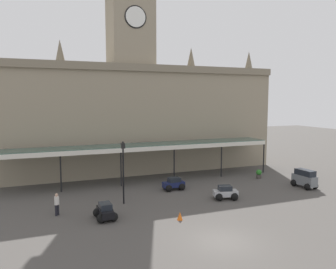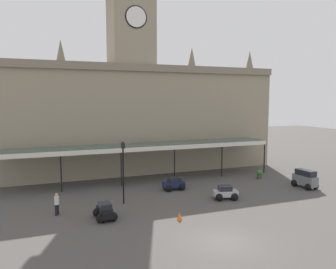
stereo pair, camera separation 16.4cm
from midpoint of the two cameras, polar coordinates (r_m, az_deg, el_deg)
The scene contains 11 objects.
ground_plane at distance 21.03m, azimuth 9.68°, elevation -17.93°, with size 140.00×140.00×0.00m, color #4B4743.
station_building at distance 39.32m, azimuth -6.23°, elevation 3.95°, with size 34.81×6.42×21.61m.
entrance_canopy at distance 34.40m, azimuth -3.89°, elevation -1.97°, with size 28.47×3.26×3.87m.
car_silver_sedan at distance 29.03m, azimuth 10.12°, elevation -10.07°, with size 2.21×1.84×1.19m.
car_black_sedan at distance 24.54m, azimuth -10.73°, elevation -13.12°, with size 1.57×2.08×1.19m.
car_grey_van at distance 34.80m, azimuth 22.85°, elevation -7.23°, with size 1.71×2.46×1.77m.
car_navy_sedan at distance 31.47m, azimuth 1.16°, elevation -8.70°, with size 2.07×1.55×1.19m.
pedestrian_crossing_forecourt at distance 26.03m, azimuth -18.62°, elevation -11.27°, with size 0.34×0.34×1.67m.
victorian_lamppost at distance 27.02m, azimuth -7.63°, elevation -5.35°, with size 0.30×0.30×5.18m.
traffic_cone at distance 24.01m, azimuth 2.21°, elevation -13.97°, with size 0.40×0.40×0.59m, color orange.
planter_by_canopy at distance 37.23m, azimuth 15.74°, elevation -6.63°, with size 0.60×0.60×0.96m.
Camera 2 is at (-9.77, -16.54, 8.52)m, focal length 35.04 mm.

